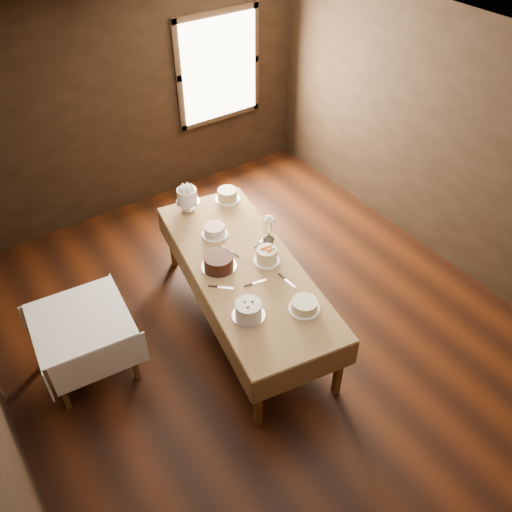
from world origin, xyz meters
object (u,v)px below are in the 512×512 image
object	(u,v)px
cake_chocolate	(219,262)
cake_server_a	(260,281)
cake_cream	(304,306)
side_table	(81,325)
cake_lattice	(215,231)
cake_server_e	(225,288)
cake_server_b	(290,283)
cake_speckled	(227,195)
cake_server_c	(227,249)
display_table	(244,270)
cake_flowers	(267,256)
cake_server_d	(263,239)
cake_swirl	(249,310)
flower_vase	(269,238)
cake_meringue	(188,200)

from	to	relation	value
cake_chocolate	cake_server_a	bearing A→B (deg)	-62.63
cake_cream	side_table	bearing A→B (deg)	146.61
cake_lattice	cake_chocolate	distance (m)	0.50
cake_server_e	cake_cream	bearing A→B (deg)	-12.52
cake_server_e	cake_server_b	bearing A→B (deg)	14.25
cake_speckled	cake_server_a	size ratio (longest dim) A/B	1.20
cake_server_a	cake_server_b	world-z (taller)	same
cake_server_c	cake_server_b	bearing A→B (deg)	-176.58
display_table	cake_flowers	bearing A→B (deg)	-19.44
cake_server_a	cake_server_d	world-z (taller)	same
cake_chocolate	cake_swirl	size ratio (longest dim) A/B	1.30
cake_server_c	cake_chocolate	bearing A→B (deg)	118.06
flower_vase	cake_cream	bearing A→B (deg)	-106.53
display_table	cake_server_e	world-z (taller)	cake_server_e
side_table	flower_vase	size ratio (longest dim) A/B	7.49
cake_cream	cake_lattice	bearing A→B (deg)	94.53
cake_speckled	cake_server_a	distance (m)	1.41
cake_server_c	cake_lattice	bearing A→B (deg)	-17.17
cake_speckled	cake_server_e	bearing A→B (deg)	-122.96
cake_server_c	cake_flowers	bearing A→B (deg)	-162.39
cake_chocolate	cake_flowers	size ratio (longest dim) A/B	1.50
cake_server_d	cake_server_c	bearing A→B (deg)	145.90
cake_speckled	cake_server_b	xyz separation A→B (m)	(-0.25, -1.50, -0.06)
display_table	cake_lattice	world-z (taller)	cake_lattice
cake_cream	flower_vase	bearing A→B (deg)	73.47
cake_flowers	cake_swirl	size ratio (longest dim) A/B	0.87
cake_chocolate	cake_cream	xyz separation A→B (m)	(0.33, -0.92, -0.02)
flower_vase	cake_server_e	bearing A→B (deg)	-156.74
cake_lattice	cake_cream	size ratio (longest dim) A/B	0.93
side_table	cake_lattice	bearing A→B (deg)	8.96
cake_lattice	cake_server_c	world-z (taller)	cake_lattice
cake_server_a	flower_vase	bearing A→B (deg)	57.11
cake_server_a	cake_swirl	bearing A→B (deg)	-126.49
cake_speckled	cake_server_e	xyz separation A→B (m)	(-0.79, -1.21, -0.06)
cake_server_e	cake_meringue	bearing A→B (deg)	118.74
side_table	cake_server_b	size ratio (longest dim) A/B	3.87
cake_cream	cake_server_e	size ratio (longest dim) A/B	1.37
side_table	cake_chocolate	distance (m)	1.40
side_table	cake_flowers	world-z (taller)	cake_flowers
cake_swirl	cake_server_a	xyz separation A→B (m)	(0.33, 0.30, -0.07)
cake_meringue	cake_cream	distance (m)	1.94
side_table	cake_lattice	distance (m)	1.63
display_table	cake_server_b	distance (m)	0.51
cake_speckled	cake_server_c	xyz separation A→B (m)	(-0.47, -0.74, -0.06)
cake_meringue	flower_vase	distance (m)	1.07
cake_chocolate	cake_flowers	world-z (taller)	cake_flowers
cake_server_a	cake_server_d	xyz separation A→B (m)	(0.40, 0.51, 0.00)
cake_swirl	cake_server_c	distance (m)	0.95
display_table	cake_meringue	xyz separation A→B (m)	(0.00, 1.13, 0.19)
flower_vase	cake_server_b	bearing A→B (deg)	-106.81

